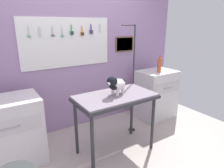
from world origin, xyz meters
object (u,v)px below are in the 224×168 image
at_px(soda_bottle, 159,65).
at_px(dog, 116,84).
at_px(counter_left, 8,132).
at_px(cabinet_right, 156,94).
at_px(grooming_table, 115,101).
at_px(grooming_arm, 133,85).

bearing_deg(soda_bottle, dog, -161.61).
bearing_deg(soda_bottle, counter_left, 177.47).
xyz_separation_m(cabinet_right, soda_bottle, (-0.06, -0.08, 0.59)).
relative_size(dog, counter_left, 0.41).
bearing_deg(cabinet_right, soda_bottle, -124.30).
relative_size(grooming_table, soda_bottle, 3.62).
distance_m(grooming_arm, counter_left, 1.86).
height_order(grooming_table, counter_left, counter_left).
height_order(grooming_table, soda_bottle, soda_bottle).
bearing_deg(dog, cabinet_right, 20.98).
bearing_deg(grooming_table, cabinet_right, 21.19).
relative_size(counter_left, cabinet_right, 0.96).
xyz_separation_m(counter_left, soda_bottle, (2.47, -0.11, 0.61)).
relative_size(grooming_table, counter_left, 1.23).
bearing_deg(dog, grooming_arm, 29.90).
distance_m(dog, counter_left, 1.48).
bearing_deg(grooming_table, grooming_arm, 30.06).
relative_size(counter_left, soda_bottle, 2.95).
xyz_separation_m(grooming_arm, counter_left, (-1.81, 0.20, -0.37)).
height_order(dog, counter_left, dog).
relative_size(cabinet_right, soda_bottle, 3.07).
xyz_separation_m(grooming_table, cabinet_right, (1.27, 0.49, -0.30)).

